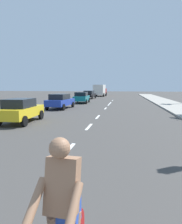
{
  "coord_description": "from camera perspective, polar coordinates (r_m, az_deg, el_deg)",
  "views": [
    {
      "loc": [
        2.02,
        1.86,
        2.33
      ],
      "look_at": [
        0.42,
        11.04,
        1.1
      ],
      "focal_mm": 30.85,
      "sensor_mm": 36.0,
      "label": 1
    }
  ],
  "objects": [
    {
      "name": "ground_plane",
      "position": [
        18.4,
        3.54,
        0.22
      ],
      "size": [
        160.0,
        160.0,
        0.0
      ],
      "primitive_type": "plane",
      "color": "#423F3D"
    },
    {
      "name": "lane_stripe_2",
      "position": [
        7.25,
        -6.96,
        -11.25
      ],
      "size": [
        0.16,
        1.8,
        0.01
      ],
      "primitive_type": "cube",
      "color": "white",
      "rests_on": "ground"
    },
    {
      "name": "lane_stripe_3",
      "position": [
        11.29,
        -0.61,
        -4.38
      ],
      "size": [
        0.16,
        1.8,
        0.01
      ],
      "primitive_type": "cube",
      "color": "white",
      "rests_on": "ground"
    },
    {
      "name": "lane_stripe_4",
      "position": [
        14.92,
        2.02,
        -1.46
      ],
      "size": [
        0.16,
        1.8,
        0.01
      ],
      "primitive_type": "cube",
      "color": "white",
      "rests_on": "ground"
    },
    {
      "name": "lane_stripe_5",
      "position": [
        20.87,
        4.31,
        1.08
      ],
      "size": [
        0.16,
        1.8,
        0.01
      ],
      "primitive_type": "cube",
      "color": "white",
      "rests_on": "ground"
    },
    {
      "name": "lane_stripe_6",
      "position": [
        24.89,
        5.23,
        2.11
      ],
      "size": [
        0.16,
        1.8,
        0.01
      ],
      "primitive_type": "cube",
      "color": "white",
      "rests_on": "ground"
    },
    {
      "name": "lane_stripe_7",
      "position": [
        26.52,
        5.53,
        2.44
      ],
      "size": [
        0.16,
        1.8,
        0.01
      ],
      "primitive_type": "cube",
      "color": "white",
      "rests_on": "ground"
    },
    {
      "name": "lane_stripe_8",
      "position": [
        28.4,
        5.82,
        2.77
      ],
      "size": [
        0.16,
        1.8,
        0.01
      ],
      "primitive_type": "cube",
      "color": "white",
      "rests_on": "ground"
    },
    {
      "name": "lane_stripe_9",
      "position": [
        32.96,
        6.4,
        3.41
      ],
      "size": [
        0.16,
        1.8,
        0.01
      ],
      "primitive_type": "cube",
      "color": "white",
      "rests_on": "ground"
    },
    {
      "name": "parked_car_yellow",
      "position": [
        13.33,
        -20.04,
        0.61
      ],
      "size": [
        2.0,
        3.96,
        1.57
      ],
      "rotation": [
        0.0,
        0.0,
        0.06
      ],
      "color": "gold",
      "rests_on": "ground"
    },
    {
      "name": "parked_car_blue",
      "position": [
        20.8,
        -9.07,
        3.3
      ],
      "size": [
        2.16,
        4.34,
        1.57
      ],
      "rotation": [
        0.0,
        0.0,
        -0.06
      ],
      "color": "#1E389E",
      "rests_on": "ground"
    },
    {
      "name": "parked_car_teal",
      "position": [
        27.67,
        -2.82,
        4.4
      ],
      "size": [
        2.13,
        4.31,
        1.57
      ],
      "rotation": [
        0.0,
        0.0,
        0.05
      ],
      "color": "#14727A",
      "rests_on": "ground"
    },
    {
      "name": "parked_car_black",
      "position": [
        37.91,
        -0.55,
        5.25
      ],
      "size": [
        2.2,
        4.46,
        1.57
      ],
      "rotation": [
        0.0,
        0.0,
        -0.05
      ],
      "color": "black",
      "rests_on": "ground"
    },
    {
      "name": "delivery_truck",
      "position": [
        47.67,
        2.67,
        6.5
      ],
      "size": [
        2.9,
        6.34,
        2.8
      ],
      "rotation": [
        0.0,
        0.0,
        -0.05
      ],
      "color": "maroon",
      "rests_on": "ground"
    }
  ]
}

